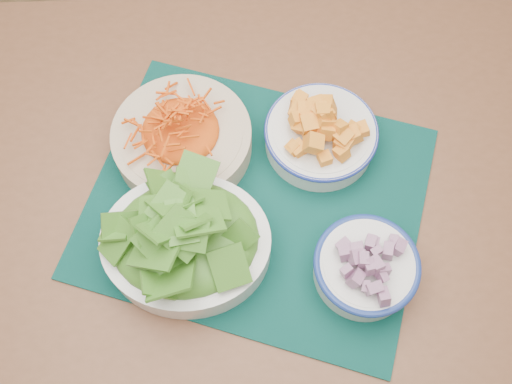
% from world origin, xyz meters
% --- Properties ---
extents(ground, '(4.00, 4.00, 0.00)m').
position_xyz_m(ground, '(0.00, 0.00, 0.00)').
color(ground, '#A88151').
rests_on(ground, ground).
extents(table, '(1.13, 0.76, 0.75)m').
position_xyz_m(table, '(0.26, -0.33, 0.64)').
color(table, brown).
rests_on(table, ground).
extents(placemat, '(0.61, 0.55, 0.00)m').
position_xyz_m(placemat, '(0.29, -0.38, 0.75)').
color(placemat, black).
rests_on(placemat, table).
extents(carrot_bowl, '(0.27, 0.27, 0.08)m').
position_xyz_m(carrot_bowl, '(0.18, -0.28, 0.79)').
color(carrot_bowl, beige).
rests_on(carrot_bowl, placemat).
extents(squash_bowl, '(0.19, 0.19, 0.09)m').
position_xyz_m(squash_bowl, '(0.39, -0.28, 0.80)').
color(squash_bowl, silver).
rests_on(squash_bowl, placemat).
extents(lettuce_bowl, '(0.26, 0.22, 0.12)m').
position_xyz_m(lettuce_bowl, '(0.18, -0.45, 0.81)').
color(lettuce_bowl, white).
rests_on(lettuce_bowl, placemat).
extents(onion_bowl, '(0.18, 0.18, 0.08)m').
position_xyz_m(onion_bowl, '(0.43, -0.50, 0.79)').
color(onion_bowl, silver).
rests_on(onion_bowl, placemat).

